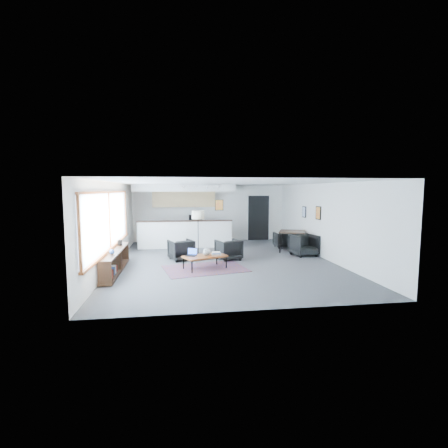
{
  "coord_description": "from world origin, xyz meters",
  "views": [
    {
      "loc": [
        -1.53,
        -10.53,
        2.37
      ],
      "look_at": [
        0.07,
        0.4,
        1.2
      ],
      "focal_mm": 26.0,
      "sensor_mm": 36.0,
      "label": 1
    }
  ],
  "objects": [
    {
      "name": "doorway",
      "position": [
        2.3,
        4.42,
        1.07
      ],
      "size": [
        1.1,
        0.12,
        2.15
      ],
      "color": "black",
      "rests_on": "room"
    },
    {
      "name": "coffee_table",
      "position": [
        -0.71,
        -0.98,
        0.38
      ],
      "size": [
        1.41,
        1.11,
        0.41
      ],
      "rotation": [
        0.0,
        0.0,
        0.41
      ],
      "color": "brown",
      "rests_on": "floor"
    },
    {
      "name": "track_light",
      "position": [
        -0.59,
        2.2,
        2.53
      ],
      "size": [
        1.6,
        0.07,
        0.15
      ],
      "color": "silver",
      "rests_on": "room"
    },
    {
      "name": "microwave",
      "position": [
        -0.7,
        4.15,
        1.12
      ],
      "size": [
        0.59,
        0.35,
        0.39
      ],
      "primitive_type": "imported",
      "rotation": [
        0.0,
        0.0,
        0.07
      ],
      "color": "black",
      "rests_on": "kitchenette"
    },
    {
      "name": "dining_chair_far",
      "position": [
        2.8,
        2.22,
        0.3
      ],
      "size": [
        0.59,
        0.55,
        0.6
      ],
      "primitive_type": "imported",
      "rotation": [
        0.0,
        0.0,
        3.15
      ],
      "color": "black",
      "rests_on": "floor"
    },
    {
      "name": "kilim_rug",
      "position": [
        -0.71,
        -0.98,
        0.01
      ],
      "size": [
        2.66,
        2.08,
        0.01
      ],
      "rotation": [
        0.0,
        0.0,
        0.21
      ],
      "color": "#512F3F",
      "rests_on": "floor"
    },
    {
      "name": "wall_art_upper",
      "position": [
        3.47,
        1.7,
        1.5
      ],
      "size": [
        0.03,
        0.34,
        0.44
      ],
      "color": "black",
      "rests_on": "room"
    },
    {
      "name": "wall_art_lower",
      "position": [
        3.47,
        0.4,
        1.55
      ],
      "size": [
        0.03,
        0.38,
        0.48
      ],
      "color": "black",
      "rests_on": "room"
    },
    {
      "name": "console",
      "position": [
        -3.3,
        -1.05,
        0.33
      ],
      "size": [
        0.35,
        3.0,
        0.8
      ],
      "color": "#321E11",
      "rests_on": "floor"
    },
    {
      "name": "dining_chair_near",
      "position": [
        3.0,
        0.49,
        0.36
      ],
      "size": [
        0.82,
        0.78,
        0.73
      ],
      "primitive_type": "imported",
      "rotation": [
        0.0,
        0.0,
        0.19
      ],
      "color": "black",
      "rests_on": "floor"
    },
    {
      "name": "dining_table",
      "position": [
        2.85,
        1.31,
        0.73
      ],
      "size": [
        1.25,
        1.25,
        0.8
      ],
      "rotation": [
        0.0,
        0.0,
        -0.41
      ],
      "color": "#321E11",
      "rests_on": "floor"
    },
    {
      "name": "ceramic_pot",
      "position": [
        -0.66,
        -1.02,
        0.52
      ],
      "size": [
        0.23,
        0.23,
        0.23
      ],
      "rotation": [
        0.0,
        0.0,
        0.07
      ],
      "color": "gray",
      "rests_on": "coffee_table"
    },
    {
      "name": "armchair_right",
      "position": [
        0.19,
        0.2,
        0.38
      ],
      "size": [
        0.92,
        0.89,
        0.76
      ],
      "primitive_type": "imported",
      "rotation": [
        0.0,
        0.0,
        3.46
      ],
      "color": "black",
      "rests_on": "floor"
    },
    {
      "name": "laptop",
      "position": [
        -1.1,
        -0.91,
        0.47
      ],
      "size": [
        0.37,
        0.35,
        0.22
      ],
      "rotation": [
        0.0,
        0.0,
        -0.41
      ],
      "color": "black",
      "rests_on": "coffee_table"
    },
    {
      "name": "armchair_left",
      "position": [
        -1.41,
        0.4,
        0.38
      ],
      "size": [
        0.94,
        0.91,
        0.76
      ],
      "primitive_type": "imported",
      "rotation": [
        0.0,
        0.0,
        3.49
      ],
      "color": "black",
      "rests_on": "floor"
    },
    {
      "name": "book_stack",
      "position": [
        -0.36,
        -0.89,
        0.45
      ],
      "size": [
        0.3,
        0.25,
        0.09
      ],
      "rotation": [
        0.0,
        0.0,
        -0.1
      ],
      "color": "silver",
      "rests_on": "coffee_table"
    },
    {
      "name": "floor_lamp",
      "position": [
        -0.76,
        1.32,
        1.4
      ],
      "size": [
        0.48,
        0.48,
        1.61
      ],
      "rotation": [
        0.0,
        0.0,
        -0.04
      ],
      "color": "black",
      "rests_on": "floor"
    },
    {
      "name": "kitchenette",
      "position": [
        -1.2,
        3.71,
        1.38
      ],
      "size": [
        4.2,
        1.96,
        2.6
      ],
      "color": "white",
      "rests_on": "floor"
    },
    {
      "name": "window",
      "position": [
        -3.46,
        -0.9,
        1.46
      ],
      "size": [
        0.1,
        5.95,
        1.66
      ],
      "color": "#8CBFFF",
      "rests_on": "room"
    },
    {
      "name": "coaster",
      "position": [
        -0.59,
        -1.25,
        0.41
      ],
      "size": [
        0.12,
        0.12,
        0.01
      ],
      "rotation": [
        0.0,
        0.0,
        -0.22
      ],
      "color": "#E5590C",
      "rests_on": "coffee_table"
    },
    {
      "name": "room",
      "position": [
        0.0,
        0.0,
        1.3
      ],
      "size": [
        7.02,
        9.02,
        2.62
      ],
      "color": "#474749",
      "rests_on": "ground"
    }
  ]
}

